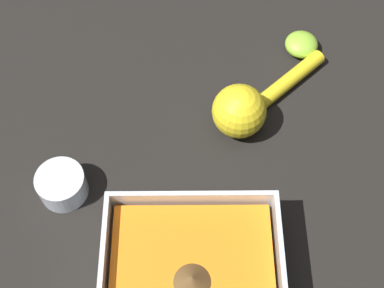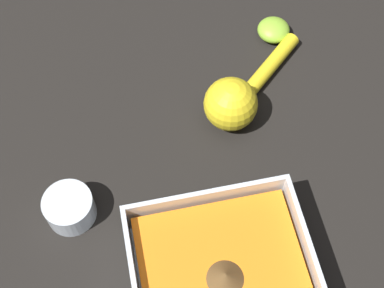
{
  "view_description": "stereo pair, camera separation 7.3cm",
  "coord_description": "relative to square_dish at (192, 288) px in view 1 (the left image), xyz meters",
  "views": [
    {
      "loc": [
        -0.02,
        0.22,
        0.66
      ],
      "look_at": [
        -0.02,
        -0.15,
        0.04
      ],
      "focal_mm": 50.0,
      "sensor_mm": 36.0,
      "label": 1
    },
    {
      "loc": [
        0.05,
        0.21,
        0.66
      ],
      "look_at": [
        -0.02,
        -0.15,
        0.04
      ],
      "focal_mm": 50.0,
      "sensor_mm": 36.0,
      "label": 2
    }
  ],
  "objects": [
    {
      "name": "lemon_squeezer",
      "position": [
        -0.08,
        -0.25,
        0.01
      ],
      "size": [
        0.18,
        0.17,
        0.08
      ],
      "rotation": [
        0.0,
        0.0,
        0.73
      ],
      "color": "yellow",
      "rests_on": "ground_plane"
    },
    {
      "name": "spice_bowl",
      "position": [
        0.17,
        -0.14,
        -0.01
      ],
      "size": [
        0.07,
        0.07,
        0.04
      ],
      "color": "silver",
      "rests_on": "ground_plane"
    },
    {
      "name": "square_dish",
      "position": [
        0.0,
        0.0,
        0.0
      ],
      "size": [
        0.21,
        0.21,
        0.07
      ],
      "color": "silver",
      "rests_on": "ground_plane"
    },
    {
      "name": "ground_plane",
      "position": [
        0.02,
        -0.05,
        -0.03
      ],
      "size": [
        4.0,
        4.0,
        0.0
      ],
      "primitive_type": "plane",
      "color": "black"
    },
    {
      "name": "lemon_half",
      "position": [
        -0.18,
        -0.39,
        -0.01
      ],
      "size": [
        0.05,
        0.05,
        0.03
      ],
      "color": "#93CC38",
      "rests_on": "ground_plane"
    }
  ]
}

